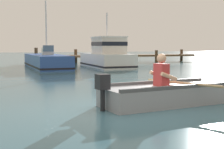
# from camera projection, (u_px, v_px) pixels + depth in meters

# --- Properties ---
(ground_plane) EXTENTS (120.00, 120.00, 0.00)m
(ground_plane) POSITION_uv_depth(u_px,v_px,m) (117.00, 109.00, 6.85)
(ground_plane) COLOR #386070
(wooden_dock) EXTENTS (13.72, 1.64, 1.22)m
(wooden_dock) POSITION_uv_depth(u_px,v_px,m) (116.00, 56.00, 25.75)
(wooden_dock) COLOR brown
(wooden_dock) RESTS_ON ground
(rowboat_with_person) EXTENTS (3.73, 1.83, 1.19)m
(rowboat_with_person) POSITION_uv_depth(u_px,v_px,m) (169.00, 94.00, 7.45)
(rowboat_with_person) COLOR gray
(rowboat_with_person) RESTS_ON ground
(moored_boat_blue) EXTENTS (2.22, 6.83, 4.10)m
(moored_boat_blue) POSITION_uv_depth(u_px,v_px,m) (46.00, 61.00, 19.83)
(moored_boat_blue) COLOR #2D519E
(moored_boat_blue) RESTS_ON ground
(moored_boat_white) EXTENTS (2.20, 5.30, 3.43)m
(moored_boat_white) POSITION_uv_depth(u_px,v_px,m) (107.00, 56.00, 20.24)
(moored_boat_white) COLOR white
(moored_boat_white) RESTS_ON ground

